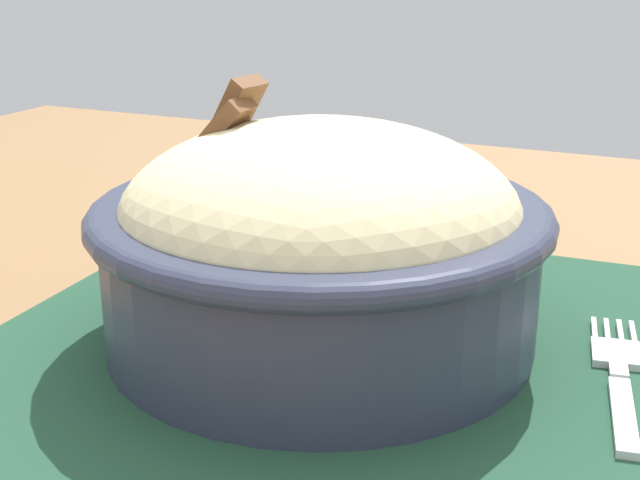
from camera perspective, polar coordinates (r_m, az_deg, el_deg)
The scene contains 3 objects.
placemat at distance 0.41m, azimuth 5.30°, elevation -7.54°, with size 0.39×0.33×0.00m, color #1E422D.
bowl at distance 0.41m, azimuth -0.02°, elevation 0.11°, with size 0.23×0.23×0.12m.
fork at distance 0.41m, azimuth 19.01°, elevation -8.15°, with size 0.03×0.12×0.00m.
Camera 1 is at (0.10, -0.33, 0.93)m, focal length 48.74 mm.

